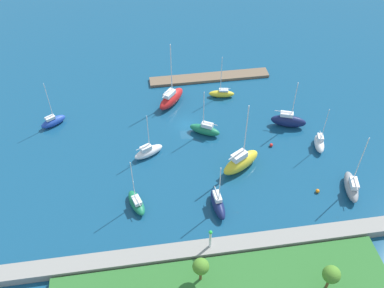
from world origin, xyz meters
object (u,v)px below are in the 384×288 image
at_px(pier_dock, 209,77).
at_px(sailboat_yellow_far_north, 222,93).
at_px(sailboat_green_outer_mooring, 136,202).
at_px(mooring_buoy_red, 271,145).
at_px(park_tree_midwest, 331,275).
at_px(sailboat_red_lone_south, 171,98).
at_px(mooring_buoy_orange, 318,191).
at_px(sailboat_green_along_channel, 205,129).
at_px(sailboat_gray_far_south, 351,186).
at_px(sailboat_blue_west_end, 53,121).
at_px(park_tree_west, 201,267).
at_px(sailboat_yellow_by_breakwater, 241,162).
at_px(sailboat_white_off_beacon, 319,143).
at_px(sailboat_navy_lone_north, 218,204).
at_px(sailboat_white_inner_mooring, 148,151).
at_px(sailboat_navy_east_end, 288,121).
at_px(harbor_beacon, 210,238).

height_order(pier_dock, sailboat_yellow_far_north, sailboat_yellow_far_north).
bearing_deg(sailboat_green_outer_mooring, mooring_buoy_red, -85.91).
bearing_deg(park_tree_midwest, sailboat_red_lone_south, -69.91).
height_order(pier_dock, sailboat_red_lone_south, sailboat_red_lone_south).
bearing_deg(mooring_buoy_orange, sailboat_green_along_channel, -46.70).
bearing_deg(sailboat_gray_far_south, sailboat_blue_west_end, 76.59).
height_order(park_tree_west, sailboat_green_outer_mooring, sailboat_green_outer_mooring).
distance_m(sailboat_yellow_by_breakwater, sailboat_red_lone_south, 22.39).
relative_size(sailboat_white_off_beacon, sailboat_blue_west_end, 0.94).
bearing_deg(sailboat_green_along_channel, sailboat_navy_lone_north, 116.90).
distance_m(pier_dock, sailboat_green_outer_mooring, 38.11).
xyz_separation_m(park_tree_west, sailboat_yellow_by_breakwater, (-10.53, -20.63, -2.68)).
bearing_deg(sailboat_navy_lone_north, mooring_buoy_orange, 87.60).
distance_m(park_tree_west, sailboat_green_along_channel, 31.31).
xyz_separation_m(sailboat_blue_west_end, sailboat_navy_lone_north, (-27.99, 24.91, 0.18)).
distance_m(sailboat_red_lone_south, sailboat_green_outer_mooring, 27.16).
relative_size(sailboat_navy_lone_north, mooring_buoy_orange, 14.64).
bearing_deg(mooring_buoy_orange, sailboat_white_inner_mooring, -25.35).
distance_m(sailboat_blue_west_end, sailboat_green_outer_mooring, 27.12).
bearing_deg(sailboat_red_lone_south, sailboat_white_inner_mooring, -161.55).
relative_size(mooring_buoy_orange, mooring_buoy_red, 1.06).
bearing_deg(sailboat_white_off_beacon, sailboat_yellow_far_north, -127.71).
distance_m(sailboat_navy_east_end, sailboat_yellow_by_breakwater, 15.32).
distance_m(park_tree_west, sailboat_yellow_far_north, 43.21).
xyz_separation_m(sailboat_yellow_by_breakwater, sailboat_gray_far_south, (-17.12, 7.83, -0.48)).
distance_m(sailboat_blue_west_end, sailboat_red_lone_south, 23.88).
bearing_deg(mooring_buoy_red, pier_dock, -72.00).
distance_m(sailboat_white_off_beacon, sailboat_yellow_far_north, 23.17).
distance_m(harbor_beacon, sailboat_white_inner_mooring, 22.90).
relative_size(sailboat_yellow_far_north, mooring_buoy_red, 15.26).
relative_size(sailboat_green_along_channel, sailboat_gray_far_south, 0.83).
distance_m(sailboat_navy_east_end, sailboat_green_outer_mooring, 34.09).
bearing_deg(sailboat_yellow_far_north, pier_dock, -69.04).
bearing_deg(sailboat_green_outer_mooring, sailboat_blue_west_end, 15.77).
height_order(park_tree_midwest, sailboat_yellow_by_breakwater, sailboat_yellow_by_breakwater).
bearing_deg(sailboat_yellow_far_north, harbor_beacon, 86.03).
distance_m(sailboat_navy_lone_north, mooring_buoy_red, 17.96).
distance_m(sailboat_red_lone_south, mooring_buoy_orange, 34.84).
distance_m(sailboat_green_along_channel, sailboat_navy_lone_north, 18.03).
bearing_deg(mooring_buoy_red, sailboat_yellow_by_breakwater, 33.54).
distance_m(sailboat_white_off_beacon, sailboat_navy_lone_north, 24.09).
relative_size(sailboat_yellow_by_breakwater, sailboat_red_lone_south, 1.01).
relative_size(sailboat_red_lone_south, mooring_buoy_orange, 20.45).
bearing_deg(sailboat_green_along_channel, mooring_buoy_red, -174.35).
xyz_separation_m(harbor_beacon, sailboat_yellow_by_breakwater, (-8.33, -15.81, -1.89)).
xyz_separation_m(sailboat_navy_east_end, sailboat_white_inner_mooring, (27.59, 4.08, -0.40)).
bearing_deg(sailboat_red_lone_south, sailboat_yellow_far_north, -44.86).
bearing_deg(sailboat_red_lone_south, sailboat_gray_far_south, -95.27).
height_order(sailboat_blue_west_end, sailboat_red_lone_south, sailboat_red_lone_south).
distance_m(harbor_beacon, sailboat_yellow_far_north, 37.94).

